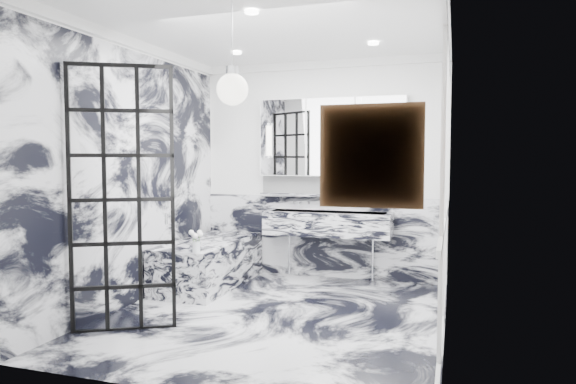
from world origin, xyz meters
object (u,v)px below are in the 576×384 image
(trough_sink, at_px, (328,223))
(bathtub, at_px, (209,263))
(crittall_door, at_px, (122,200))
(mirror_cabinet, at_px, (331,137))

(trough_sink, relative_size, bathtub, 0.97)
(crittall_door, height_order, bathtub, crittall_door)
(mirror_cabinet, relative_size, bathtub, 1.15)
(trough_sink, relative_size, mirror_cabinet, 0.84)
(crittall_door, distance_m, bathtub, 1.95)
(crittall_door, relative_size, mirror_cabinet, 1.24)
(mirror_cabinet, xyz_separation_m, bathtub, (-1.32, -0.83, -1.54))
(trough_sink, bearing_deg, crittall_door, -118.63)
(mirror_cabinet, height_order, bathtub, mirror_cabinet)
(crittall_door, relative_size, trough_sink, 1.48)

